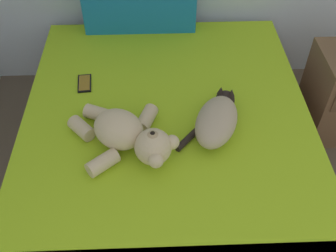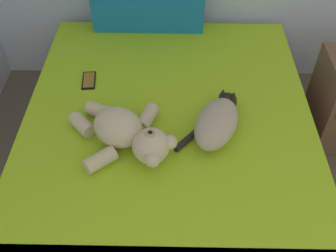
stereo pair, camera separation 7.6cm
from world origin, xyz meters
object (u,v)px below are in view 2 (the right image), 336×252
bed (168,156)px  teddy_bear (127,133)px  cell_phone (89,80)px  cat (217,121)px

bed → teddy_bear: size_ratio=3.65×
cell_phone → teddy_bear: bearing=-60.7°
bed → cell_phone: 0.61m
bed → cat: size_ratio=4.65×
cell_phone → cat: bearing=-28.7°
bed → cat: bearing=-11.5°
bed → teddy_bear: 0.40m
cat → teddy_bear: 0.43m
cat → cell_phone: bearing=151.3°
cat → cell_phone: 0.78m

